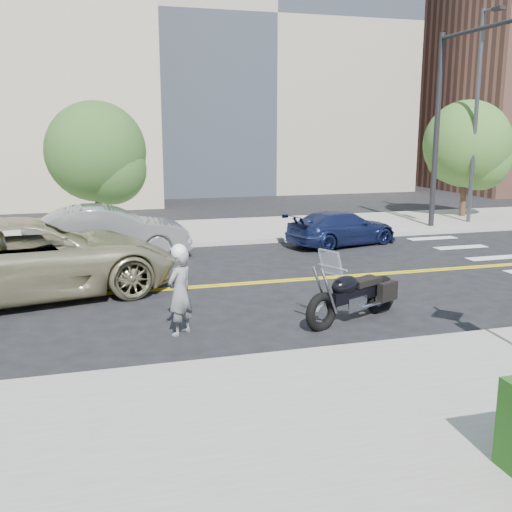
{
  "coord_description": "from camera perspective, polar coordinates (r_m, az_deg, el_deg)",
  "views": [
    {
      "loc": [
        -2.64,
        -13.89,
        3.73
      ],
      "look_at": [
        0.66,
        -2.35,
        1.2
      ],
      "focal_mm": 42.0,
      "sensor_mm": 36.0,
      "label": 1
    }
  ],
  "objects": [
    {
      "name": "sidewalk_far",
      "position": [
        21.86,
        -8.79,
        2.14
      ],
      "size": [
        60.0,
        5.0,
        0.15
      ],
      "primitive_type": "cube",
      "color": "#9E9B91",
      "rests_on": "ground_plane"
    },
    {
      "name": "tree_far_a",
      "position": [
        21.75,
        -15.02,
        9.58
      ],
      "size": [
        3.47,
        3.47,
        4.74
      ],
      "rotation": [
        0.0,
        0.0,
        -0.36
      ],
      "color": "#382619",
      "rests_on": "ground"
    },
    {
      "name": "parked_car_silver",
      "position": [
        18.19,
        -13.94,
        2.22
      ],
      "size": [
        4.79,
        1.81,
        1.56
      ],
      "primitive_type": "imported",
      "rotation": [
        0.0,
        0.0,
        1.6
      ],
      "color": "#919498",
      "rests_on": "ground"
    },
    {
      "name": "tree_far_b",
      "position": [
        26.75,
        19.46,
        10.02
      ],
      "size": [
        3.59,
        3.59,
        4.96
      ],
      "rotation": [
        0.0,
        0.0,
        0.01
      ],
      "color": "#382619",
      "rests_on": "ground"
    },
    {
      "name": "sidewalk_near",
      "position": [
        7.83,
        5.99,
        -16.03
      ],
      "size": [
        60.0,
        5.0,
        0.15
      ],
      "primitive_type": "cube",
      "color": "#9E9B91",
      "rests_on": "ground_plane"
    },
    {
      "name": "building_mid",
      "position": [
        41.76,
        -1.07,
        20.55
      ],
      "size": [
        18.0,
        14.0,
        20.0
      ],
      "primitive_type": "cube",
      "color": "#A39984",
      "rests_on": "ground_plane"
    },
    {
      "name": "traffic_light",
      "position": [
        22.82,
        18.25,
        13.7
      ],
      "size": [
        0.28,
        4.5,
        7.0
      ],
      "color": "black",
      "rests_on": "sidewalk_far"
    },
    {
      "name": "parked_car_blue",
      "position": [
        19.92,
        8.19,
        2.65
      ],
      "size": [
        4.19,
        2.56,
        1.13
      ],
      "primitive_type": "imported",
      "rotation": [
        0.0,
        0.0,
        1.84
      ],
      "color": "navy",
      "rests_on": "ground"
    },
    {
      "name": "ground_plane",
      "position": [
        14.63,
        -5.01,
        -2.92
      ],
      "size": [
        120.0,
        120.0,
        0.0
      ],
      "primitive_type": "plane",
      "color": "black",
      "rests_on": "ground"
    },
    {
      "name": "motorcyclist",
      "position": [
        11.09,
        -7.26,
        -3.23
      ],
      "size": [
        0.7,
        0.68,
        1.72
      ],
      "rotation": [
        0.0,
        0.0,
        3.85
      ],
      "color": "#A9A9AE",
      "rests_on": "ground"
    },
    {
      "name": "suv",
      "position": [
        14.41,
        -20.61,
        -0.17
      ],
      "size": [
        7.05,
        4.43,
        1.82
      ],
      "primitive_type": "imported",
      "rotation": [
        0.0,
        0.0,
        1.8
      ],
      "color": "tan",
      "rests_on": "ground"
    },
    {
      "name": "motorcycle",
      "position": [
        12.02,
        9.34,
        -2.55
      ],
      "size": [
        2.6,
        1.74,
        1.53
      ],
      "primitive_type": null,
      "rotation": [
        0.0,
        0.0,
        0.43
      ],
      "color": "black",
      "rests_on": "ground"
    },
    {
      "name": "lamp_post",
      "position": [
        25.11,
        20.19,
        12.16
      ],
      "size": [
        0.16,
        0.16,
        8.0
      ],
      "primitive_type": "cylinder",
      "color": "#4C4C51",
      "rests_on": "sidewalk_far"
    }
  ]
}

